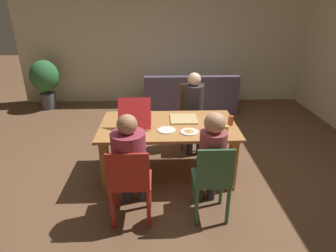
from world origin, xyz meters
name	(u,v)px	position (x,y,z in m)	size (l,w,h in m)	color
ground_plane	(168,173)	(0.00, 0.00, 0.00)	(20.00, 20.00, 0.00)	brown
back_wall	(163,38)	(0.00, 3.29, 1.48)	(6.57, 0.12, 2.95)	beige
dining_table	(168,133)	(0.00, 0.00, 0.61)	(1.77, 1.01, 0.74)	#B1763F
chair_0	(130,183)	(-0.43, -0.96, 0.49)	(0.44, 0.39, 0.90)	#AA2922
person_0	(130,157)	(-0.43, -0.83, 0.73)	(0.35, 0.52, 1.22)	#2B333B
chair_1	(212,180)	(0.43, -0.94, 0.50)	(0.39, 0.40, 0.91)	#366240
person_1	(211,155)	(0.43, -0.81, 0.72)	(0.28, 0.46, 1.22)	#2E3137
chair_2	(192,112)	(0.43, 0.96, 0.55)	(0.41, 0.45, 0.99)	brown
person_2	(194,105)	(0.43, 0.80, 0.72)	(0.32, 0.54, 1.22)	#2E2F3E
pizza_box_0	(184,119)	(0.21, 0.16, 0.75)	(0.36, 0.36, 0.02)	tan
pizza_box_1	(136,117)	(-0.43, 0.13, 0.79)	(0.41, 0.61, 0.38)	red
plate_0	(167,130)	(-0.03, -0.20, 0.75)	(0.23, 0.23, 0.01)	white
plate_1	(189,131)	(0.25, -0.26, 0.75)	(0.22, 0.22, 0.03)	white
plate_2	(214,118)	(0.64, 0.17, 0.75)	(0.20, 0.20, 0.03)	white
drinking_glass_0	(226,130)	(0.68, -0.34, 0.80)	(0.07, 0.07, 0.12)	#E1CD5C
drinking_glass_1	(231,120)	(0.81, -0.05, 0.80)	(0.07, 0.07, 0.12)	#B0482A
couch	(190,98)	(0.56, 2.50, 0.30)	(1.94, 0.83, 0.84)	#51455A
potted_plant	(45,79)	(-2.61, 2.79, 0.66)	(0.62, 0.62, 1.08)	#4F525A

